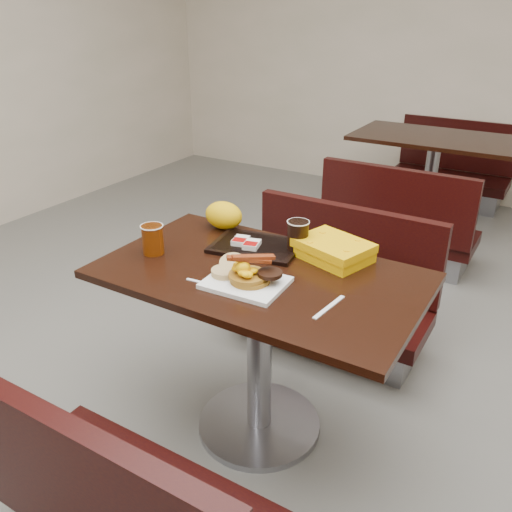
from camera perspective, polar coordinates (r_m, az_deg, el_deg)
The scene contains 26 objects.
floor at distance 2.42m, azimuth 0.33°, elevation -17.72°, with size 6.00×7.00×0.01m, color slate.
wall_back at distance 5.10m, azimuth 22.41°, elevation 20.86°, with size 6.00×0.01×2.80m, color beige.
table_near at distance 2.18m, azimuth 0.36°, elevation -10.52°, with size 1.20×0.70×0.75m, color black, non-canonical shape.
bench_near_s at distance 1.78m, azimuth -12.20°, elevation -22.14°, with size 1.00×0.46×0.72m, color black, non-canonical shape.
bench_near_n at distance 2.72m, azimuth 7.92°, elevation -3.23°, with size 1.00×0.46×0.72m, color black, non-canonical shape.
table_far at distance 4.40m, azimuth 18.06°, elevation 7.31°, with size 1.20×0.70×0.75m, color black, non-canonical shape.
bench_far_s at distance 3.76m, azimuth 15.35°, elevation 4.40°, with size 1.00×0.46×0.72m, color black, non-canonical shape.
bench_far_n at distance 5.07m, azimuth 20.05°, elevation 9.13°, with size 1.00×0.46×0.72m, color black, non-canonical shape.
platter at distance 1.89m, azimuth -1.11°, elevation -2.88°, with size 0.28×0.22×0.02m, color white.
pancake_stack at distance 1.88m, azimuth -0.64°, elevation -2.29°, with size 0.14×0.14×0.03m, color #9C691A.
sausage_patty at distance 1.86m, azimuth 1.51°, elevation -1.87°, with size 0.09×0.09×0.01m, color black.
scrambled_eggs at distance 1.85m, azimuth -1.42°, elevation -1.33°, with size 0.09×0.08×0.05m, color #FFD805.
bacon_strips at distance 1.85m, azimuth -0.75°, elevation -0.28°, with size 0.16×0.07×0.01m, color #4D1305, non-canonical shape.
muffin_bottom at distance 1.92m, azimuth -3.40°, elevation -1.73°, with size 0.10×0.10×0.02m, color tan.
muffin_top at distance 1.96m, azimuth -2.54°, elevation -0.83°, with size 0.10×0.10×0.02m, color tan.
coffee_cup_near at distance 2.15m, azimuth -10.98°, elevation 1.75°, with size 0.08×0.08×0.12m, color #913405.
fork at distance 1.92m, azimuth -6.28°, elevation -2.72°, with size 0.12×0.02×0.00m, color white, non-canonical shape.
knife at distance 1.77m, azimuth 7.82°, elevation -5.43°, with size 0.18×0.01×0.00m, color white.
condiment_syrup at distance 1.99m, azimuth 0.41°, elevation -1.50°, with size 0.04×0.03×0.01m, color #BC3808.
condiment_ketchup at distance 2.08m, azimuth -1.76°, elevation -0.16°, with size 0.04×0.03×0.01m, color #8C0504.
tray at distance 2.17m, azimuth -0.00°, elevation 1.08°, with size 0.35×0.25×0.02m, color black.
hashbrown_sleeve_left at distance 2.18m, azimuth -1.66°, elevation 1.65°, with size 0.06×0.08×0.02m, color silver.
hashbrown_sleeve_right at distance 2.14m, azimuth -0.45°, elevation 1.24°, with size 0.06×0.08×0.02m, color silver.
coffee_cup_far at distance 2.12m, azimuth 4.50°, elevation 2.25°, with size 0.08×0.08×0.12m, color black.
clamshell at distance 2.09m, azimuth 8.27°, elevation 0.65°, with size 0.27×0.21×0.07m, color #EFAC03.
paper_bag at distance 2.35m, azimuth -3.46°, elevation 4.37°, with size 0.17×0.13×0.12m, color #FEB908.
Camera 1 is at (0.90, -1.52, 1.66)m, focal length 37.40 mm.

